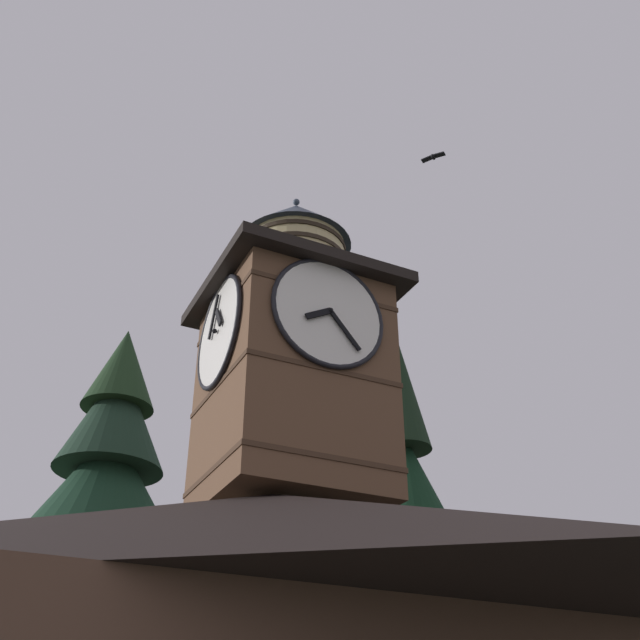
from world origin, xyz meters
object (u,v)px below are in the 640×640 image
Objects in this scene: moon at (343,633)px; clock_tower at (293,355)px; pine_tree_behind at (89,598)px; pine_tree_aside at (413,606)px; flying_bird_high at (433,157)px.

clock_tower is at bearing 60.79° from moon.
pine_tree_behind is at bearing -72.62° from clock_tower.
clock_tower reaches higher than moon.
pine_tree_behind is 32.35m from moon.
pine_tree_behind is at bearing -7.74° from pine_tree_aside.
clock_tower is 3.55× the size of moon.
flying_bird_high reaches higher than pine_tree_behind.
pine_tree_behind is at bearing -58.04° from flying_bird_high.
moon is (-17.89, -31.99, 0.18)m from clock_tower.
pine_tree_behind is 6.32× the size of moon.
clock_tower is 36.66m from moon.
moon is at bearing -119.21° from clock_tower.
moon is at bearing -128.65° from pine_tree_behind.
clock_tower is 8.18m from pine_tree_behind.
moon is (-11.60, -26.22, 3.65)m from pine_tree_aside.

